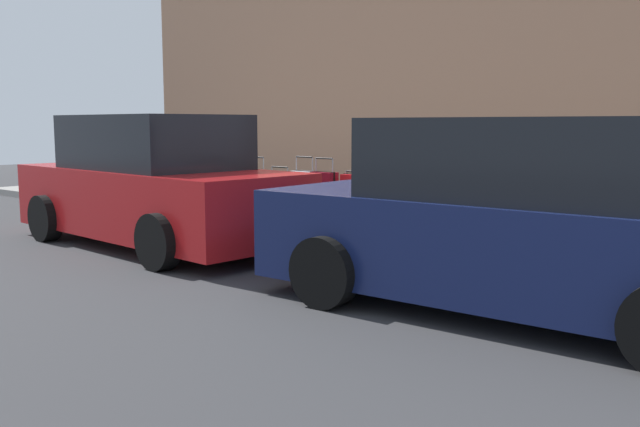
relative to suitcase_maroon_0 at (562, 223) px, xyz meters
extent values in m
plane|color=#333335|center=(4.14, 0.61, -0.48)|extent=(40.00, 40.00, 0.00)
cube|color=gray|center=(4.14, -1.89, -0.41)|extent=(18.00, 5.00, 0.14)
cube|color=maroon|center=(0.00, 0.00, 0.00)|extent=(0.42, 0.24, 0.67)
cube|color=black|center=(0.00, 0.00, 0.00)|extent=(0.41, 0.07, 0.69)
cylinder|color=gray|center=(-0.17, -0.01, 0.43)|extent=(0.02, 0.02, 0.20)
cylinder|color=gray|center=(0.17, 0.01, 0.43)|extent=(0.02, 0.02, 0.20)
cylinder|color=black|center=(0.00, 0.00, 0.53)|extent=(0.34, 0.05, 0.02)
cylinder|color=black|center=(-0.17, -0.01, -0.32)|extent=(0.05, 0.02, 0.04)
cylinder|color=black|center=(0.17, 0.01, -0.32)|extent=(0.05, 0.02, 0.04)
cube|color=#9EA0A8|center=(0.50, 0.11, -0.04)|extent=(0.43, 0.28, 0.60)
cube|color=black|center=(0.50, 0.11, -0.04)|extent=(0.43, 0.07, 0.61)
cylinder|color=gray|center=(0.32, 0.10, 0.41)|extent=(0.02, 0.02, 0.30)
cylinder|color=gray|center=(0.67, 0.12, 0.41)|extent=(0.02, 0.02, 0.30)
cylinder|color=black|center=(0.50, 0.11, 0.57)|extent=(0.36, 0.05, 0.02)
cylinder|color=black|center=(0.31, 0.10, -0.32)|extent=(0.05, 0.02, 0.04)
cylinder|color=black|center=(0.68, 0.13, -0.32)|extent=(0.05, 0.02, 0.04)
cube|color=#59601E|center=(0.98, 0.00, 0.01)|extent=(0.38, 0.26, 0.69)
cube|color=black|center=(0.98, 0.00, 0.01)|extent=(0.38, 0.07, 0.70)
cylinder|color=gray|center=(0.82, 0.00, 0.37)|extent=(0.02, 0.02, 0.04)
cylinder|color=gray|center=(1.13, 0.01, 0.37)|extent=(0.02, 0.02, 0.04)
cylinder|color=black|center=(0.98, 0.00, 0.39)|extent=(0.31, 0.04, 0.02)
cylinder|color=black|center=(0.82, -0.01, -0.32)|extent=(0.05, 0.02, 0.04)
cylinder|color=black|center=(1.14, 0.01, -0.32)|extent=(0.05, 0.02, 0.04)
cube|color=navy|center=(1.49, 0.02, -0.01)|extent=(0.48, 0.21, 0.66)
cube|color=black|center=(1.49, 0.02, -0.01)|extent=(0.49, 0.04, 0.67)
cylinder|color=gray|center=(1.28, 0.02, 0.34)|extent=(0.02, 0.02, 0.04)
cylinder|color=gray|center=(1.70, 0.02, 0.34)|extent=(0.02, 0.02, 0.04)
cylinder|color=black|center=(1.49, 0.02, 0.36)|extent=(0.42, 0.03, 0.02)
cylinder|color=black|center=(1.28, 0.02, -0.32)|extent=(0.04, 0.02, 0.04)
cylinder|color=black|center=(1.71, 0.02, -0.32)|extent=(0.04, 0.02, 0.04)
cube|color=black|center=(2.00, -0.01, 0.01)|extent=(0.39, 0.25, 0.70)
cube|color=black|center=(2.00, -0.01, 0.01)|extent=(0.38, 0.07, 0.71)
cylinder|color=gray|center=(1.85, 0.01, 0.51)|extent=(0.02, 0.02, 0.31)
cylinder|color=gray|center=(2.16, -0.02, 0.51)|extent=(0.02, 0.02, 0.31)
cylinder|color=black|center=(2.00, -0.01, 0.67)|extent=(0.31, 0.05, 0.02)
cylinder|color=black|center=(1.84, 0.01, -0.32)|extent=(0.05, 0.02, 0.04)
cylinder|color=black|center=(2.16, -0.02, -0.32)|extent=(0.05, 0.02, 0.04)
cube|color=#0F606B|center=(2.50, 0.07, -0.08)|extent=(0.46, 0.24, 0.51)
cube|color=black|center=(2.50, 0.07, -0.08)|extent=(0.46, 0.06, 0.52)
cylinder|color=gray|center=(2.31, 0.08, 0.19)|extent=(0.02, 0.02, 0.04)
cylinder|color=gray|center=(2.70, 0.06, 0.19)|extent=(0.02, 0.02, 0.04)
cylinder|color=black|center=(2.50, 0.07, 0.21)|extent=(0.39, 0.04, 0.02)
cylinder|color=black|center=(2.30, 0.08, -0.32)|extent=(0.04, 0.02, 0.04)
cylinder|color=black|center=(2.70, 0.06, -0.32)|extent=(0.04, 0.02, 0.04)
cube|color=red|center=(3.00, 0.00, 0.04)|extent=(0.36, 0.21, 0.76)
cube|color=black|center=(3.00, 0.00, 0.04)|extent=(0.37, 0.04, 0.77)
cylinder|color=gray|center=(2.85, 0.00, 0.44)|extent=(0.02, 0.02, 0.04)
cylinder|color=gray|center=(3.15, 0.00, 0.44)|extent=(0.02, 0.02, 0.04)
cylinder|color=black|center=(3.00, 0.00, 0.46)|extent=(0.30, 0.02, 0.02)
cylinder|color=black|center=(2.84, 0.00, -0.32)|extent=(0.04, 0.02, 0.04)
cylinder|color=black|center=(3.15, 0.00, -0.32)|extent=(0.04, 0.02, 0.04)
cube|color=maroon|center=(3.45, 0.13, 0.05)|extent=(0.37, 0.21, 0.78)
cube|color=black|center=(3.45, 0.13, 0.05)|extent=(0.38, 0.04, 0.79)
cylinder|color=gray|center=(3.29, 0.12, 0.54)|extent=(0.02, 0.02, 0.20)
cylinder|color=gray|center=(3.60, 0.13, 0.54)|extent=(0.02, 0.02, 0.20)
cylinder|color=black|center=(3.45, 0.13, 0.64)|extent=(0.31, 0.03, 0.02)
cylinder|color=black|center=(3.29, 0.12, -0.32)|extent=(0.04, 0.02, 0.04)
cylinder|color=black|center=(3.61, 0.13, -0.32)|extent=(0.04, 0.02, 0.04)
cube|color=#9EA0A8|center=(3.93, 0.02, 0.04)|extent=(0.43, 0.27, 0.76)
cube|color=black|center=(3.93, 0.02, 0.04)|extent=(0.42, 0.08, 0.78)
cylinder|color=gray|center=(3.75, 0.03, 0.53)|extent=(0.02, 0.02, 0.21)
cylinder|color=gray|center=(4.10, 0.01, 0.53)|extent=(0.02, 0.02, 0.21)
cylinder|color=black|center=(3.93, 0.02, 0.64)|extent=(0.35, 0.05, 0.02)
cylinder|color=black|center=(3.75, 0.03, -0.32)|extent=(0.05, 0.02, 0.04)
cylinder|color=black|center=(4.11, 0.00, -0.32)|extent=(0.05, 0.02, 0.04)
cube|color=#59601E|center=(4.41, 0.05, -0.04)|extent=(0.39, 0.23, 0.59)
cube|color=black|center=(4.41, 0.05, -0.04)|extent=(0.40, 0.05, 0.60)
cylinder|color=gray|center=(4.25, 0.04, 0.36)|extent=(0.02, 0.02, 0.22)
cylinder|color=gray|center=(4.58, 0.05, 0.36)|extent=(0.02, 0.02, 0.22)
cylinder|color=black|center=(4.41, 0.05, 0.47)|extent=(0.33, 0.03, 0.02)
cylinder|color=black|center=(4.24, 0.04, -0.32)|extent=(0.04, 0.02, 0.04)
cylinder|color=black|center=(4.58, 0.05, -0.32)|extent=(0.04, 0.02, 0.04)
cube|color=navy|center=(4.88, 0.10, -0.02)|extent=(0.39, 0.23, 0.63)
cube|color=black|center=(4.88, 0.10, -0.02)|extent=(0.39, 0.07, 0.65)
cylinder|color=gray|center=(4.73, 0.09, 0.45)|extent=(0.02, 0.02, 0.31)
cylinder|color=gray|center=(5.04, 0.11, 0.45)|extent=(0.02, 0.02, 0.31)
cylinder|color=black|center=(4.88, 0.10, 0.61)|extent=(0.32, 0.05, 0.02)
cylinder|color=black|center=(4.72, 0.09, -0.32)|extent=(0.05, 0.02, 0.04)
cylinder|color=black|center=(5.05, 0.11, -0.32)|extent=(0.05, 0.02, 0.04)
cube|color=black|center=(5.34, 0.14, 0.01)|extent=(0.36, 0.20, 0.70)
cube|color=black|center=(5.34, 0.14, 0.01)|extent=(0.36, 0.04, 0.71)
cylinder|color=gray|center=(5.19, 0.14, 0.50)|extent=(0.02, 0.02, 0.28)
cylinder|color=gray|center=(5.48, 0.14, 0.50)|extent=(0.02, 0.02, 0.28)
cylinder|color=black|center=(5.34, 0.14, 0.64)|extent=(0.29, 0.03, 0.02)
cylinder|color=black|center=(5.18, 0.14, -0.32)|extent=(0.04, 0.02, 0.04)
cylinder|color=black|center=(5.49, 0.14, -0.32)|extent=(0.04, 0.02, 0.04)
cylinder|color=red|center=(6.26, 0.06, -0.01)|extent=(0.20, 0.20, 0.65)
sphere|color=red|center=(6.26, 0.06, 0.36)|extent=(0.21, 0.21, 0.21)
cylinder|color=red|center=(6.41, 0.06, 0.02)|extent=(0.09, 0.10, 0.09)
cylinder|color=red|center=(6.11, 0.06, 0.02)|extent=(0.09, 0.10, 0.09)
cylinder|color=#333338|center=(6.94, 0.21, 0.09)|extent=(0.17, 0.17, 0.86)
cube|color=#141E4C|center=(-0.49, 2.25, 0.11)|extent=(4.54, 1.97, 0.82)
cube|color=black|center=(-0.49, 2.25, 0.85)|extent=(2.39, 1.74, 0.67)
cylinder|color=black|center=(0.86, 3.21, -0.16)|extent=(0.65, 0.25, 0.64)
cylinder|color=black|center=(0.94, 1.40, -0.16)|extent=(0.65, 0.25, 0.64)
cube|color=#AD1619|center=(4.59, 2.25, 0.12)|extent=(4.56, 1.98, 0.85)
cube|color=black|center=(4.59, 2.25, 0.90)|extent=(2.41, 1.72, 0.70)
cylinder|color=black|center=(6.03, 3.04, -0.16)|extent=(0.65, 0.26, 0.64)
cylinder|color=black|center=(5.92, 1.30, -0.16)|extent=(0.65, 0.26, 0.64)
cylinder|color=black|center=(3.26, 3.20, -0.16)|extent=(0.65, 0.26, 0.64)
cylinder|color=black|center=(3.16, 1.46, -0.16)|extent=(0.65, 0.26, 0.64)
camera|label=1|loc=(-2.93, 7.74, 1.13)|focal=38.65mm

